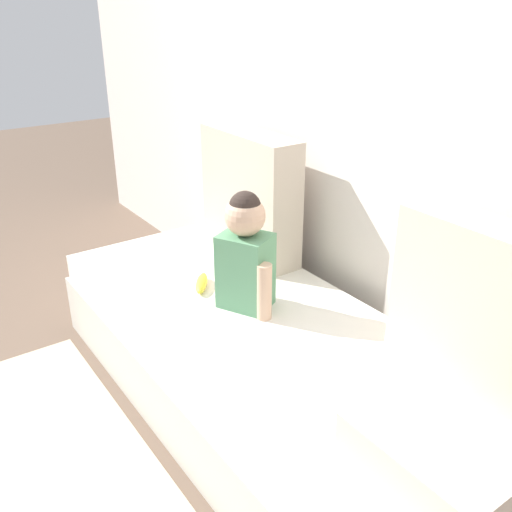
{
  "coord_description": "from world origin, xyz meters",
  "views": [
    {
      "loc": [
        1.38,
        -1.04,
        1.48
      ],
      "look_at": [
        -0.1,
        0.0,
        0.65
      ],
      "focal_mm": 39.48,
      "sensor_mm": 36.0,
      "label": 1
    }
  ],
  "objects": [
    {
      "name": "throw_pillow_right",
      "position": [
        0.59,
        0.32,
        0.65
      ],
      "size": [
        0.54,
        0.16,
        0.52
      ],
      "primitive_type": "cube",
      "color": "#C1B29E",
      "rests_on": "couch"
    },
    {
      "name": "throw_pillow_left",
      "position": [
        -0.59,
        0.32,
        0.68
      ],
      "size": [
        0.56,
        0.16,
        0.56
      ],
      "primitive_type": "cube",
      "color": "#C1B29E",
      "rests_on": "couch"
    },
    {
      "name": "ground_plane",
      "position": [
        0.0,
        0.0,
        0.0
      ],
      "size": [
        12.0,
        12.0,
        0.0
      ],
      "primitive_type": "plane",
      "color": "brown"
    },
    {
      "name": "couch",
      "position": [
        0.0,
        0.0,
        0.19
      ],
      "size": [
        2.15,
        0.83,
        0.4
      ],
      "color": "beige",
      "rests_on": "ground"
    },
    {
      "name": "folded_blanket",
      "position": [
        0.8,
        -0.1,
        0.47
      ],
      "size": [
        0.4,
        0.28,
        0.15
      ],
      "primitive_type": "cube",
      "color": "beige",
      "rests_on": "couch"
    },
    {
      "name": "back_wall",
      "position": [
        0.0,
        0.55,
        1.16
      ],
      "size": [
        5.35,
        0.1,
        2.33
      ],
      "primitive_type": "cube",
      "color": "silver",
      "rests_on": "ground"
    },
    {
      "name": "banana",
      "position": [
        -0.42,
        -0.05,
        0.42
      ],
      "size": [
        0.16,
        0.14,
        0.04
      ],
      "primitive_type": "ellipsoid",
      "rotation": [
        0.0,
        0.0,
        -0.64
      ],
      "color": "yellow",
      "rests_on": "couch"
    },
    {
      "name": "toddler",
      "position": [
        -0.19,
        0.02,
        0.62
      ],
      "size": [
        0.3,
        0.22,
        0.46
      ],
      "color": "#568E66",
      "rests_on": "couch"
    }
  ]
}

